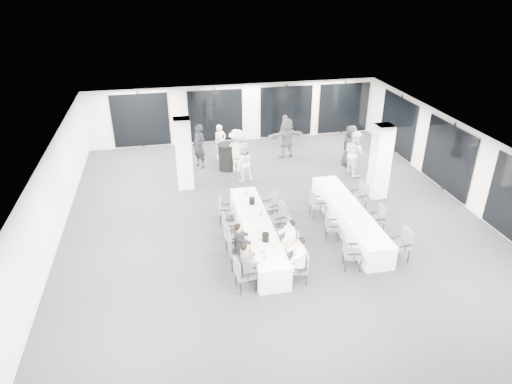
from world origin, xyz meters
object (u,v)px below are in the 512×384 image
(chair_side_left_mid, at_px, (330,225))
(ice_bucket_far, at_px, (252,201))
(chair_side_left_far, at_px, (316,202))
(chair_main_left_near, at_px, (242,272))
(chair_main_left_second, at_px, (236,250))
(standing_guest_h, at_px, (355,150))
(chair_main_left_mid, at_px, (232,237))
(standing_guest_a, at_px, (220,140))
(chair_main_right_near, at_px, (302,267))
(chair_side_right_near, at_px, (402,243))
(chair_main_left_fourth, at_px, (228,225))
(standing_guest_b, at_px, (243,160))
(cocktail_table, at_px, (227,157))
(chair_main_right_far, at_px, (272,205))
(chair_main_right_second, at_px, (293,247))
(banquet_table_side, at_px, (349,218))
(standing_guest_e, at_px, (350,143))
(banquet_table_main, at_px, (257,233))
(chair_main_right_mid, at_px, (285,230))
(standing_guest_d, at_px, (285,128))
(chair_side_left_near, at_px, (350,251))
(chair_main_left_far, at_px, (223,209))
(standing_guest_g, at_px, (199,144))
(chair_side_right_far, at_px, (360,195))
(standing_guest_c, at_px, (237,148))
(chair_side_right_mid, at_px, (378,218))
(standing_guest_f, at_px, (287,135))
(ice_bucket_near, at_px, (266,237))

(chair_side_left_mid, height_order, ice_bucket_far, ice_bucket_far)
(chair_side_left_far, bearing_deg, chair_main_left_near, -44.37)
(chair_main_left_second, height_order, chair_side_left_far, chair_main_left_second)
(chair_side_left_far, bearing_deg, standing_guest_h, 138.23)
(chair_main_left_mid, height_order, standing_guest_a, standing_guest_a)
(chair_main_right_near, distance_m, chair_side_right_near, 3.21)
(chair_main_left_fourth, xyz_separation_m, chair_side_right_near, (4.83, -2.18, 0.08))
(chair_main_left_second, height_order, standing_guest_b, standing_guest_b)
(standing_guest_a, bearing_deg, chair_side_right_near, -84.90)
(cocktail_table, distance_m, chair_main_right_far, 4.53)
(chair_main_right_near, bearing_deg, chair_main_right_second, 10.61)
(banquet_table_side, xyz_separation_m, standing_guest_b, (-2.75, 4.33, 0.54))
(banquet_table_side, bearing_deg, standing_guest_e, 67.93)
(standing_guest_a, bearing_deg, chair_side_left_mid, -91.20)
(banquet_table_main, xyz_separation_m, chair_main_right_mid, (0.83, -0.24, 0.17))
(chair_main_right_near, relative_size, standing_guest_d, 0.51)
(chair_main_left_second, relative_size, ice_bucket_far, 4.62)
(cocktail_table, bearing_deg, banquet_table_side, -59.98)
(chair_main_left_second, height_order, chair_side_left_near, chair_main_left_second)
(ice_bucket_far, bearing_deg, chair_main_left_far, 162.35)
(banquet_table_main, bearing_deg, standing_guest_g, 100.38)
(chair_main_left_near, xyz_separation_m, chair_side_right_near, (4.84, 0.43, 0.02))
(banquet_table_side, bearing_deg, chair_main_left_second, -160.58)
(chair_side_right_far, xyz_separation_m, standing_guest_c, (-3.68, 4.23, 0.45))
(standing_guest_c, distance_m, standing_guest_e, 4.86)
(ice_bucket_far, bearing_deg, chair_side_right_mid, -19.03)
(chair_main_right_mid, height_order, chair_side_right_mid, chair_main_right_mid)
(standing_guest_f, bearing_deg, ice_bucket_near, 62.74)
(standing_guest_c, bearing_deg, chair_main_right_near, 130.72)
(banquet_table_side, distance_m, chair_side_right_far, 1.39)
(chair_main_left_second, xyz_separation_m, standing_guest_h, (5.83, 5.46, 0.47))
(chair_main_left_second, bearing_deg, standing_guest_c, 175.31)
(chair_main_right_mid, relative_size, chair_side_left_near, 0.96)
(chair_main_left_mid, xyz_separation_m, standing_guest_e, (6.01, 5.63, 0.45))
(chair_main_right_second, relative_size, chair_side_right_far, 0.91)
(chair_main_right_second, xyz_separation_m, chair_main_right_mid, (0.00, 0.96, 0.01))
(chair_main_left_far, distance_m, standing_guest_f, 6.40)
(banquet_table_side, height_order, ice_bucket_far, ice_bucket_far)
(standing_guest_b, relative_size, standing_guest_g, 0.86)
(chair_side_left_far, bearing_deg, chair_main_left_mid, -64.24)
(ice_bucket_near, bearing_deg, chair_side_left_near, -17.89)
(chair_main_right_far, height_order, standing_guest_g, standing_guest_g)
(chair_main_right_mid, distance_m, standing_guest_f, 7.31)
(chair_side_left_far, bearing_deg, standing_guest_g, -146.99)
(cocktail_table, bearing_deg, standing_guest_f, 17.45)
(chair_side_left_mid, bearing_deg, chair_side_right_mid, 105.82)
(chair_main_left_second, height_order, chair_main_right_second, chair_main_left_second)
(chair_side_left_mid, relative_size, ice_bucket_far, 3.87)
(chair_main_right_second, distance_m, standing_guest_g, 7.87)
(chair_main_right_second, distance_m, chair_main_right_mid, 0.96)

